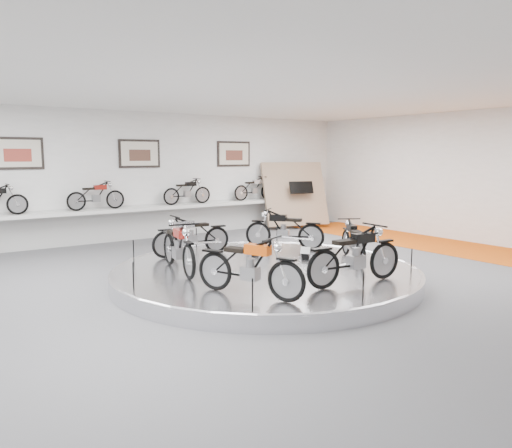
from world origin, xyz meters
TOP-DOWN VIEW (x-y plane):
  - floor at (0.00, 0.00)m, footprint 16.00×16.00m
  - ceiling at (0.00, 0.00)m, footprint 16.00×16.00m
  - wall_back at (0.00, 7.00)m, footprint 16.00×0.00m
  - wall_right at (8.00, 0.00)m, footprint 0.00×14.00m
  - orange_carpet_strip at (6.80, 0.00)m, footprint 2.40×12.60m
  - dado_band at (0.00, 6.98)m, footprint 15.68×0.04m
  - display_platform at (0.00, 0.30)m, footprint 6.40×6.40m
  - platform_rim at (0.00, 0.30)m, footprint 6.40×6.40m
  - shelf at (0.00, 6.70)m, footprint 11.00×0.55m
  - poster_left at (-3.50, 6.96)m, footprint 1.35×0.06m
  - poster_center at (0.00, 6.96)m, footprint 1.35×0.06m
  - poster_right at (3.50, 6.96)m, footprint 1.35×0.06m
  - display_panel at (5.60, 6.10)m, footprint 2.56×1.52m
  - shelf_bike_b at (-1.50, 6.70)m, footprint 1.22×0.43m
  - shelf_bike_c at (1.50, 6.70)m, footprint 1.22×0.43m
  - shelf_bike_d at (4.20, 6.70)m, footprint 1.22×0.43m
  - bike_a at (1.64, 1.74)m, footprint 1.55×1.72m
  - bike_b at (-0.66, 2.34)m, footprint 1.69×0.71m
  - bike_c at (-1.67, 1.01)m, footprint 0.93×1.86m
  - bike_d at (-1.50, -1.28)m, footprint 1.28×1.86m
  - bike_e at (0.53, -1.74)m, footprint 1.89×0.79m
  - bike_f at (2.06, -0.22)m, footprint 1.25×1.61m

SIDE VIEW (x-z plane):
  - floor at x=0.00m, z-range 0.00..0.00m
  - orange_carpet_strip at x=6.80m, z-range 0.00..0.01m
  - display_platform at x=0.00m, z-range 0.00..0.30m
  - platform_rim at x=0.00m, z-range 0.22..0.32m
  - dado_band at x=0.00m, z-range 0.00..1.10m
  - bike_f at x=2.06m, z-range 0.30..1.21m
  - bike_b at x=-0.66m, z-range 0.30..1.27m
  - bike_a at x=1.64m, z-range 0.30..1.31m
  - bike_d at x=-1.50m, z-range 0.30..1.34m
  - bike_c at x=-1.67m, z-range 0.30..1.34m
  - bike_e at x=0.53m, z-range 0.30..1.38m
  - shelf at x=0.00m, z-range 0.95..1.05m
  - display_panel at x=5.60m, z-range 0.10..2.40m
  - shelf_bike_b at x=-1.50m, z-range 1.05..1.78m
  - shelf_bike_c at x=1.50m, z-range 1.05..1.78m
  - shelf_bike_d at x=4.20m, z-range 1.05..1.78m
  - wall_back at x=0.00m, z-range -6.00..10.00m
  - wall_right at x=8.00m, z-range -5.00..9.00m
  - poster_left at x=-3.50m, z-range 2.26..3.14m
  - poster_center at x=0.00m, z-range 2.26..3.14m
  - poster_right at x=3.50m, z-range 2.26..3.14m
  - ceiling at x=0.00m, z-range 4.00..4.00m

